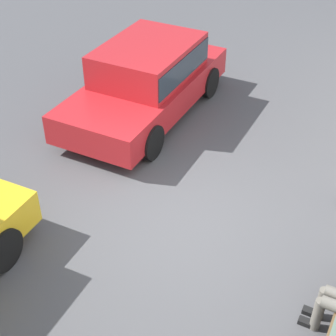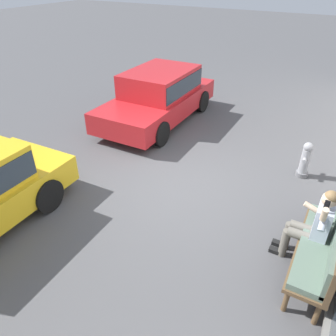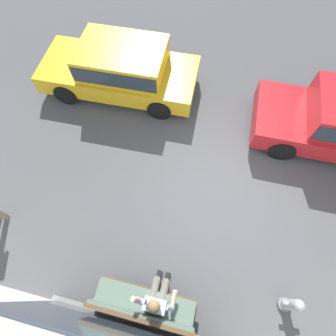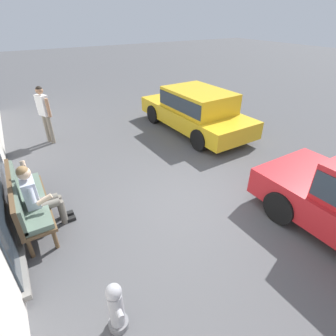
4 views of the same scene
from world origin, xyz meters
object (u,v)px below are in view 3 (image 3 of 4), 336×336
(bench, at_px, (143,309))
(person_on_phone, at_px, (157,299))
(parked_car_mid, at_px, (121,67))
(fire_hydrant, at_px, (291,305))

(bench, height_order, person_on_phone, person_on_phone)
(parked_car_mid, bearing_deg, person_on_phone, 114.48)
(bench, relative_size, parked_car_mid, 0.44)
(bench, xyz_separation_m, person_on_phone, (-0.20, -0.22, 0.13))
(bench, height_order, parked_car_mid, parked_car_mid)
(person_on_phone, relative_size, fire_hydrant, 1.66)
(person_on_phone, distance_m, fire_hydrant, 2.53)
(bench, xyz_separation_m, fire_hydrant, (-2.66, -0.71, -0.19))
(parked_car_mid, bearing_deg, bench, 111.74)
(fire_hydrant, bearing_deg, person_on_phone, 11.17)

